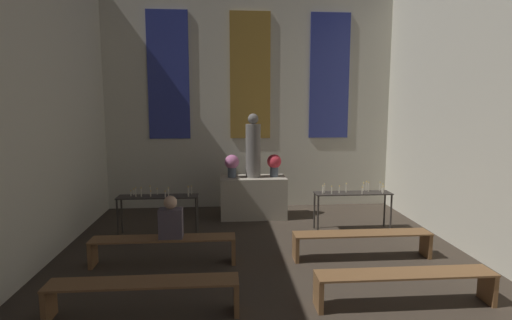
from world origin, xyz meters
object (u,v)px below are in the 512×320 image
at_px(pew_back_left, 164,244).
at_px(person_seated, 171,219).
at_px(flower_vase_left, 232,164).
at_px(pew_third_right, 405,281).
at_px(flower_vase_right, 274,163).
at_px(candle_rack_right, 353,197).
at_px(pew_back_right, 362,239).
at_px(statue, 253,148).
at_px(altar, 253,197).
at_px(pew_third_left, 144,290).
at_px(candle_rack_left, 158,201).

relative_size(pew_back_left, person_seated, 3.36).
height_order(flower_vase_left, pew_third_right, flower_vase_left).
height_order(flower_vase_right, candle_rack_right, flower_vase_right).
xyz_separation_m(flower_vase_left, pew_back_right, (2.05, -2.57, -0.88)).
distance_m(statue, flower_vase_right, 0.58).
xyz_separation_m(altar, pew_back_right, (1.58, -2.57, -0.13)).
distance_m(flower_vase_right, pew_back_left, 3.40).
xyz_separation_m(candle_rack_right, person_seated, (-3.36, -1.47, 0.05)).
bearing_deg(pew_third_right, pew_back_left, 153.80).
relative_size(altar, statue, 1.03).
relative_size(flower_vase_right, candle_rack_right, 0.33).
distance_m(pew_back_left, person_seated, 0.41).
height_order(altar, pew_third_right, altar).
bearing_deg(pew_third_right, pew_back_right, 90.00).
distance_m(flower_vase_right, pew_back_right, 2.93).
relative_size(candle_rack_right, person_seated, 2.28).
bearing_deg(candle_rack_right, altar, 149.87).
bearing_deg(pew_third_left, flower_vase_right, 63.60).
bearing_deg(pew_back_left, candle_rack_right, 22.82).
distance_m(flower_vase_left, pew_third_right, 4.69).
bearing_deg(altar, pew_third_right, -69.02).
xyz_separation_m(statue, flower_vase_left, (-0.47, 0.00, -0.35)).
xyz_separation_m(pew_back_left, person_seated, (0.12, 0.00, 0.39)).
bearing_deg(pew_third_right, statue, 110.98).
relative_size(altar, pew_back_left, 0.64).
bearing_deg(candle_rack_right, flower_vase_left, 155.01).
bearing_deg(candle_rack_left, altar, 30.23).
xyz_separation_m(pew_third_right, pew_back_left, (-3.16, 1.56, 0.00)).
xyz_separation_m(candle_rack_right, pew_third_right, (-0.32, -3.02, -0.34)).
distance_m(altar, flower_vase_left, 0.88).
distance_m(candle_rack_right, pew_third_right, 3.06).
xyz_separation_m(statue, flower_vase_right, (0.47, 0.00, -0.35)).
bearing_deg(candle_rack_left, pew_third_right, -41.00).
relative_size(pew_third_right, pew_back_left, 1.00).
bearing_deg(pew_third_left, pew_back_right, 26.20).
bearing_deg(altar, candle_rack_right, -30.13).
relative_size(pew_third_left, pew_third_right, 1.00).
relative_size(statue, candle_rack_right, 0.92).
xyz_separation_m(statue, candle_rack_right, (1.90, -1.10, -0.88)).
bearing_deg(flower_vase_left, pew_back_left, -113.49).
bearing_deg(candle_rack_left, pew_back_right, -22.85).
relative_size(statue, flower_vase_right, 2.79).
xyz_separation_m(pew_third_right, pew_back_right, (0.00, 1.56, 0.00)).
bearing_deg(pew_third_right, flower_vase_left, 116.40).
bearing_deg(candle_rack_left, candle_rack_right, 0.01).
distance_m(candle_rack_right, pew_back_right, 1.54).
relative_size(pew_third_left, person_seated, 3.36).
bearing_deg(flower_vase_right, flower_vase_left, 180.00).
bearing_deg(pew_back_right, pew_back_left, 180.00).
bearing_deg(pew_third_left, candle_rack_left, 95.89).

